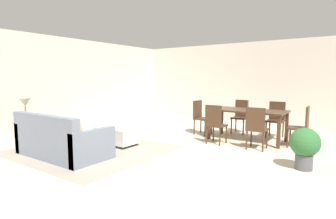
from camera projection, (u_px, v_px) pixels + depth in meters
ground_plane at (178, 162)px, 5.03m from camera, size 10.80×10.80×0.00m
wall_back at (262, 84)px, 8.94m from camera, size 9.00×0.12×2.70m
wall_left at (55, 84)px, 7.84m from camera, size 0.12×11.00×2.70m
area_rug at (92, 150)px, 5.89m from camera, size 3.00×2.80×0.01m
couch at (61, 141)px, 5.39m from camera, size 1.91×0.95×0.86m
ottoman_table at (116, 135)px, 6.30m from camera, size 0.96×0.53×0.41m
side_table at (26, 127)px, 6.07m from camera, size 0.40×0.40×0.57m
table_lamp at (25, 103)px, 6.01m from camera, size 0.26×0.26×0.53m
dining_table at (247, 113)px, 6.71m from camera, size 1.80×0.89×0.76m
dining_chair_near_left at (215, 122)px, 6.34m from camera, size 0.41×0.41×0.92m
dining_chair_near_right at (256, 126)px, 5.83m from camera, size 0.42×0.42×0.92m
dining_chair_far_left at (241, 114)px, 7.66m from camera, size 0.40×0.40×0.92m
dining_chair_far_right at (276, 117)px, 7.11m from camera, size 0.40×0.40×0.92m
dining_chair_head_east at (302, 124)px, 6.01m from camera, size 0.42×0.42×0.92m
dining_chair_head_west at (200, 115)px, 7.48m from camera, size 0.42×0.42×0.92m
vase_centerpiece at (250, 105)px, 6.64m from camera, size 0.09×0.09×0.23m
potted_plant at (305, 145)px, 4.58m from camera, size 0.49×0.49×0.71m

